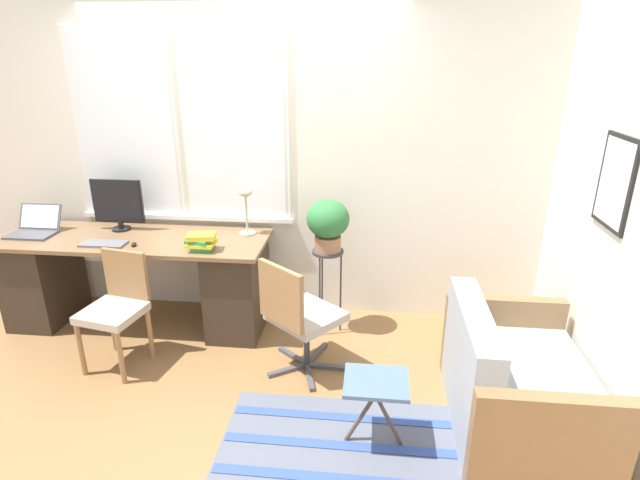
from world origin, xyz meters
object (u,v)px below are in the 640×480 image
laptop (34,228)px  desk_lamp (246,203)px  monitor (118,204)px  mouse (134,244)px  office_chair_swivel (299,315)px  keyboard (103,244)px  desk_chair_wooden (117,306)px  plant_stand (328,262)px  potted_plant (328,222)px  book_stack (201,241)px  folding_stool (376,388)px  couch_loveseat (514,387)px

laptop → desk_lamp: size_ratio=0.92×
laptop → monitor: size_ratio=0.83×
mouse → office_chair_swivel: size_ratio=0.07×
keyboard → desk_chair_wooden: (0.26, -0.38, -0.31)m
desk_chair_wooden → plant_stand: 1.58m
office_chair_swivel → plant_stand: 0.62m
monitor → plant_stand: (1.73, -0.13, -0.38)m
plant_stand → desk_chair_wooden: bearing=-157.2°
keyboard → mouse: bearing=-0.3°
potted_plant → monitor: bearing=175.8°
office_chair_swivel → plant_stand: office_chair_swivel is taller
office_chair_swivel → mouse: bearing=23.9°
laptop → keyboard: (0.68, -0.18, -0.04)m
monitor → desk_chair_wooden: 0.95m
desk_chair_wooden → mouse: bearing=102.7°
office_chair_swivel → desk_chair_wooden: bearing=40.3°
laptop → office_chair_swivel: size_ratio=0.41×
desk_chair_wooden → office_chair_swivel: size_ratio=0.96×
potted_plant → plant_stand: bearing=0.0°
book_stack → folding_stool: size_ratio=0.52×
keyboard → desk_lamp: (1.04, 0.36, 0.25)m
office_chair_swivel → keyboard: bearing=26.2°
folding_stool → mouse: bearing=151.3°
keyboard → folding_stool: (2.09, -1.01, -0.39)m
desk_chair_wooden → folding_stool: size_ratio=1.90×
desk_lamp → office_chair_swivel: bearing=-54.2°
laptop → folding_stool: 3.05m
monitor → keyboard: (0.03, -0.35, -0.21)m
office_chair_swivel → potted_plant: size_ratio=2.12×
desk_lamp → folding_stool: desk_lamp is taller
book_stack → laptop: bearing=172.2°
couch_loveseat → plant_stand: size_ratio=1.60×
keyboard → potted_plant: bearing=7.5°
desk_lamp → desk_chair_wooden: 1.22m
office_chair_swivel → plant_stand: (0.14, 0.59, 0.16)m
keyboard → couch_loveseat: (2.92, -0.76, -0.51)m
desk_lamp → book_stack: bearing=-123.4°
book_stack → monitor: bearing=155.4°
couch_loveseat → plant_stand: couch_loveseat is taller
monitor → mouse: 0.49m
potted_plant → couch_loveseat: bearing=-39.0°
laptop → couch_loveseat: 3.76m
monitor → office_chair_swivel: 1.83m
desk_chair_wooden → office_chair_swivel: bearing=12.1°
keyboard → desk_lamp: 1.13m
laptop → couch_loveseat: (3.60, -0.94, -0.55)m
book_stack → office_chair_swivel: bearing=-23.8°
keyboard → folding_stool: 2.36m
mouse → couch_loveseat: 2.83m
couch_loveseat → folding_stool: bearing=107.0°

